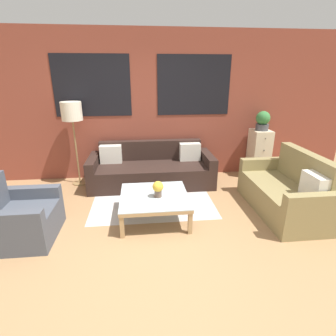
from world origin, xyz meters
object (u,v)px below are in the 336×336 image
at_px(settee_vintage, 286,192).
at_px(armchair_corner, 19,219).
at_px(coffee_table, 154,198).
at_px(floor_lamp, 72,115).
at_px(couch_dark, 152,170).
at_px(drawer_cabinet, 259,153).
at_px(flower_vase, 158,188).
at_px(potted_plant, 263,121).

bearing_deg(settee_vintage, armchair_corner, -175.24).
relative_size(settee_vintage, armchair_corner, 1.88).
bearing_deg(coffee_table, floor_lamp, 133.04).
bearing_deg(settee_vintage, floor_lamp, 156.72).
relative_size(settee_vintage, coffee_table, 1.65).
height_order(couch_dark, drawer_cabinet, drawer_cabinet).
bearing_deg(armchair_corner, settee_vintage, 4.76).
height_order(floor_lamp, flower_vase, floor_lamp).
bearing_deg(floor_lamp, flower_vase, -46.91).
xyz_separation_m(settee_vintage, flower_vase, (-1.96, -0.06, 0.19)).
xyz_separation_m(coffee_table, flower_vase, (0.05, -0.05, 0.18)).
relative_size(floor_lamp, drawer_cabinet, 1.62).
relative_size(couch_dark, drawer_cabinet, 2.41).
bearing_deg(settee_vintage, potted_plant, 81.70).
distance_m(settee_vintage, armchair_corner, 3.76).
distance_m(settee_vintage, coffee_table, 2.01).
xyz_separation_m(floor_lamp, potted_plant, (3.60, 0.05, -0.18)).
xyz_separation_m(armchair_corner, drawer_cabinet, (3.97, 1.82, 0.20)).
height_order(settee_vintage, drawer_cabinet, drawer_cabinet).
height_order(settee_vintage, potted_plant, potted_plant).
bearing_deg(floor_lamp, drawer_cabinet, 0.82).
height_order(settee_vintage, armchair_corner, settee_vintage).
height_order(armchair_corner, flower_vase, armchair_corner).
xyz_separation_m(settee_vintage, drawer_cabinet, (0.22, 1.50, 0.17)).
distance_m(couch_dark, floor_lamp, 1.75).
relative_size(couch_dark, coffee_table, 2.39).
bearing_deg(settee_vintage, couch_dark, 146.84).
bearing_deg(flower_vase, settee_vintage, 1.81).
bearing_deg(potted_plant, couch_dark, -174.65).
height_order(couch_dark, flower_vase, couch_dark).
relative_size(armchair_corner, drawer_cabinet, 0.89).
bearing_deg(drawer_cabinet, flower_vase, -144.29).
relative_size(couch_dark, potted_plant, 6.14).
relative_size(settee_vintage, drawer_cabinet, 1.67).
distance_m(settee_vintage, drawer_cabinet, 1.53).
distance_m(coffee_table, drawer_cabinet, 2.70).
bearing_deg(couch_dark, floor_lamp, 173.63).
distance_m(potted_plant, flower_vase, 2.76).
distance_m(armchair_corner, drawer_cabinet, 4.37).
distance_m(couch_dark, drawer_cabinet, 2.23).
distance_m(drawer_cabinet, flower_vase, 2.68).
distance_m(coffee_table, potted_plant, 2.82).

